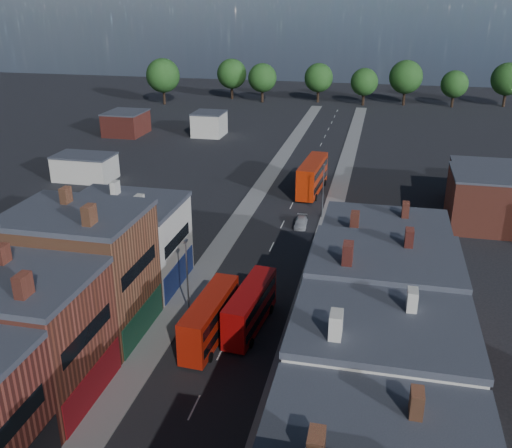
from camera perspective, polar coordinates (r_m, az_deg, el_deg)
The scene contains 10 objects.
pavement_west at distance 77.60m, azimuth -2.85°, elevation -1.24°, with size 3.00×200.00×0.12m, color gray.
pavement_east at distance 75.42m, azimuth 6.72°, elevation -2.08°, with size 3.00×200.00×0.12m, color gray.
lamp_post_2 at distance 58.00m, azimuth -6.92°, elevation -4.72°, with size 0.25×0.70×8.12m.
lamp_post_3 at distance 83.18m, azimuth 6.74°, elevation 3.67°, with size 0.25×0.70×8.12m.
bus_0 at distance 54.36m, azimuth -4.62°, elevation -9.33°, with size 3.09×10.49×4.47m.
bus_1 at distance 56.06m, azimuth -0.58°, elevation -8.28°, with size 3.28×10.28×4.36m.
bus_2 at distance 94.60m, azimuth 5.66°, elevation 4.84°, with size 3.79×12.69×5.41m.
car_2 at distance 60.38m, azimuth -2.78°, elevation -7.84°, with size 2.02×4.38×1.22m, color black.
car_3 at distance 80.99m, azimuth 4.51°, elevation 0.16°, with size 1.71×4.22×1.22m, color #BBBBBB.
ped_3 at distance 48.24m, azimuth 1.85°, elevation -16.02°, with size 0.92×0.42×1.58m, color #5F5751.
Camera 1 is at (12.83, -18.68, 30.58)m, focal length 40.00 mm.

